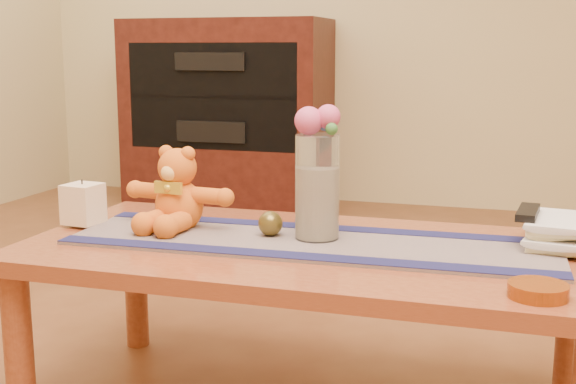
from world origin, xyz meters
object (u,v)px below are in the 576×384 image
(glass_vase, at_px, (317,187))
(amber_dish, at_px, (538,291))
(teddy_bear, at_px, (179,189))
(book_bottom, at_px, (526,241))
(pillar_candle, at_px, (83,204))
(tv_remote, at_px, (528,212))
(bronze_ball, at_px, (270,224))

(glass_vase, distance_m, amber_dish, 0.61)
(teddy_bear, bearing_deg, book_bottom, 13.36)
(pillar_candle, distance_m, book_bottom, 1.16)
(teddy_bear, xyz_separation_m, pillar_candle, (-0.27, -0.04, -0.05))
(glass_vase, distance_m, tv_remote, 0.52)
(teddy_bear, xyz_separation_m, book_bottom, (0.89, 0.10, -0.10))
(glass_vase, height_order, book_bottom, glass_vase)
(teddy_bear, distance_m, book_bottom, 0.90)
(pillar_candle, bearing_deg, glass_vase, 2.29)
(bronze_ball, relative_size, amber_dish, 0.54)
(bronze_ball, bearing_deg, teddy_bear, 174.43)
(glass_vase, bearing_deg, pillar_candle, -177.71)
(bronze_ball, bearing_deg, pillar_candle, -178.22)
(bronze_ball, height_order, amber_dish, bronze_ball)
(pillar_candle, relative_size, amber_dish, 0.93)
(teddy_bear, height_order, tv_remote, teddy_bear)
(teddy_bear, distance_m, glass_vase, 0.39)
(pillar_candle, bearing_deg, amber_dish, -12.81)
(teddy_bear, height_order, book_bottom, teddy_bear)
(glass_vase, distance_m, bronze_ball, 0.16)
(pillar_candle, relative_size, tv_remote, 0.67)
(pillar_candle, height_order, bronze_ball, pillar_candle)
(book_bottom, bearing_deg, tv_remote, -93.00)
(glass_vase, xyz_separation_m, amber_dish, (0.52, -0.29, -0.12))
(book_bottom, distance_m, amber_dish, 0.41)
(bronze_ball, distance_m, tv_remote, 0.63)
(teddy_bear, relative_size, bronze_ball, 4.80)
(glass_vase, height_order, tv_remote, glass_vase)
(bronze_ball, xyz_separation_m, tv_remote, (0.62, 0.11, 0.05))
(glass_vase, bearing_deg, book_bottom, 12.76)
(amber_dish, bearing_deg, bronze_ball, 156.19)
(bronze_ball, xyz_separation_m, amber_dish, (0.64, -0.28, -0.03))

